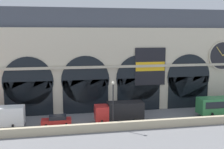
# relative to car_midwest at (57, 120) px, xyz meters

# --- Properties ---
(ground_plane) EXTENTS (200.00, 200.00, 0.00)m
(ground_plane) POSITION_rel_car_midwest_xyz_m (9.60, 0.83, -0.80)
(ground_plane) COLOR slate
(quay_parapet_wall) EXTENTS (90.00, 0.70, 1.20)m
(quay_parapet_wall) POSITION_rel_car_midwest_xyz_m (9.60, -3.68, -0.20)
(quay_parapet_wall) COLOR #BCAD8C
(quay_parapet_wall) RESTS_ON ground
(station_building) EXTENTS (48.79, 6.06, 17.84)m
(station_building) POSITION_rel_car_midwest_xyz_m (9.65, 8.65, 7.90)
(station_building) COLOR beige
(station_building) RESTS_ON ground
(car_midwest) EXTENTS (4.40, 2.22, 1.55)m
(car_midwest) POSITION_rel_car_midwest_xyz_m (0.00, 0.00, 0.00)
(car_midwest) COLOR red
(car_midwest) RESTS_ON ground
(box_truck_center) EXTENTS (7.50, 2.91, 3.12)m
(box_truck_center) POSITION_rel_car_midwest_xyz_m (9.58, -0.04, 0.90)
(box_truck_center) COLOR red
(box_truck_center) RESTS_ON ground
(street_lamp_quayside) EXTENTS (0.44, 0.44, 6.90)m
(street_lamp_quayside) POSITION_rel_car_midwest_xyz_m (7.99, -2.88, 3.61)
(street_lamp_quayside) COLOR black
(street_lamp_quayside) RESTS_ON ground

